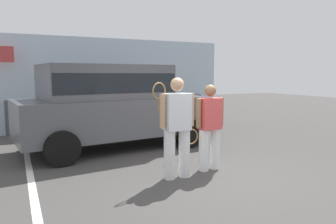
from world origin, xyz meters
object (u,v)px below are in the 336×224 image
object	(u,v)px
parked_suv	(111,102)
tennis_player_man	(177,126)
potted_plant_by_porch	(197,115)
tennis_player_woman	(210,126)

from	to	relation	value
parked_suv	tennis_player_man	world-z (taller)	parked_suv
tennis_player_man	potted_plant_by_porch	world-z (taller)	tennis_player_man
parked_suv	tennis_player_woman	distance (m)	2.86
parked_suv	tennis_player_woman	world-z (taller)	parked_suv
tennis_player_man	parked_suv	bearing A→B (deg)	-81.76
tennis_player_woman	potted_plant_by_porch	distance (m)	5.41
parked_suv	tennis_player_man	distance (m)	2.79
tennis_player_woman	potted_plant_by_porch	size ratio (longest dim) A/B	2.33
tennis_player_woman	parked_suv	bearing A→B (deg)	-67.96
tennis_player_woman	potted_plant_by_porch	bearing A→B (deg)	-120.83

